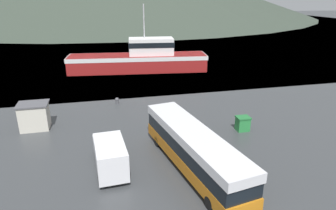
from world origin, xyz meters
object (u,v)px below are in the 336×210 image
object	(u,v)px
fishing_boat	(140,59)
dock_kiosk	(34,116)
storage_bin	(243,123)
tour_bus	(193,148)
small_boat	(162,60)
delivery_van	(110,154)

from	to	relation	value
fishing_boat	dock_kiosk	xyz separation A→B (m)	(-13.46, -21.02, -0.78)
storage_bin	fishing_boat	bearing A→B (deg)	103.07
fishing_boat	storage_bin	distance (m)	26.80
storage_bin	tour_bus	bearing A→B (deg)	-141.34
tour_bus	small_boat	distance (m)	37.42
delivery_van	dock_kiosk	bearing A→B (deg)	123.07
delivery_van	storage_bin	xyz separation A→B (m)	(12.78, 4.03, -0.57)
delivery_van	dock_kiosk	xyz separation A→B (m)	(-6.74, 9.08, 0.02)
delivery_van	fishing_boat	distance (m)	30.85
delivery_van	fishing_boat	bearing A→B (deg)	73.91
dock_kiosk	small_boat	xyz separation A→B (m)	(18.35, 26.53, -0.78)
fishing_boat	delivery_van	bearing A→B (deg)	174.21
delivery_van	fishing_boat	size ratio (longest dim) A/B	0.25
tour_bus	storage_bin	size ratio (longest dim) A/B	9.19
tour_bus	delivery_van	bearing A→B (deg)	157.37
tour_bus	small_boat	world-z (taller)	tour_bus
tour_bus	fishing_boat	xyz separation A→B (m)	(0.70, 31.48, 0.32)
small_boat	fishing_boat	bearing A→B (deg)	-38.23
dock_kiosk	storage_bin	bearing A→B (deg)	-14.50
delivery_van	fishing_boat	world-z (taller)	fishing_boat
dock_kiosk	tour_bus	bearing A→B (deg)	-39.32
small_boat	dock_kiosk	bearing A→B (deg)	-31.30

